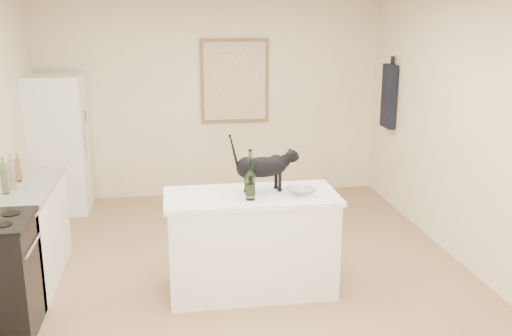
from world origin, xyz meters
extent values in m
plane|color=#9B7352|center=(0.00, 0.00, 0.00)|extent=(5.50, 5.50, 0.00)
plane|color=beige|center=(0.00, 2.75, 1.30)|extent=(4.50, 0.00, 4.50)
plane|color=beige|center=(0.00, -2.75, 1.30)|extent=(4.50, 0.00, 4.50)
plane|color=beige|center=(2.25, 0.00, 1.30)|extent=(0.00, 5.50, 5.50)
cube|color=white|center=(0.10, -0.20, 0.43)|extent=(1.44, 0.67, 0.86)
cube|color=white|center=(0.10, -0.20, 0.88)|extent=(1.50, 0.70, 0.04)
cube|color=white|center=(-1.95, 0.30, 0.43)|extent=(0.60, 1.40, 0.86)
cube|color=gray|center=(-1.95, 0.30, 0.88)|extent=(0.62, 1.44, 0.04)
cube|color=white|center=(-1.95, 2.35, 0.85)|extent=(0.68, 0.68, 1.70)
cube|color=brown|center=(0.30, 2.72, 1.55)|extent=(0.90, 0.03, 1.10)
cube|color=beige|center=(0.30, 2.70, 1.55)|extent=(0.82, 0.00, 1.02)
cube|color=black|center=(2.19, 2.05, 1.40)|extent=(0.08, 0.34, 0.80)
cylinder|color=#2A5E25|center=(0.07, -0.34, 1.09)|extent=(0.09, 0.09, 0.38)
imported|color=silver|center=(0.52, -0.28, 0.93)|extent=(0.30, 0.30, 0.06)
cube|color=white|center=(-1.60, 2.45, 1.17)|extent=(0.03, 0.12, 0.16)
cylinder|color=#325B1F|center=(-2.00, 0.13, 1.04)|extent=(0.06, 0.06, 0.27)
cylinder|color=gray|center=(-1.97, 0.26, 1.03)|extent=(0.06, 0.06, 0.26)
cylinder|color=brown|center=(-1.98, 0.52, 1.01)|extent=(0.06, 0.06, 0.22)
camera|label=1|loc=(-0.57, -4.91, 2.40)|focal=40.46mm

